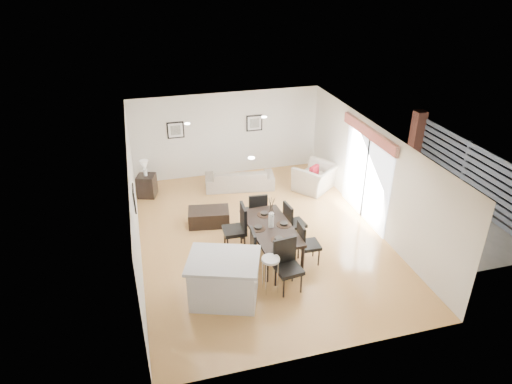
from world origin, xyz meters
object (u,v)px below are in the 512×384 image
object	(u,v)px
dining_chair_head	(287,262)
bar_stool	(271,263)
armchair	(316,177)
dining_chair_enear	(306,241)
dining_chair_efar	(292,220)
sofa	(240,178)
dining_table	(271,230)
side_table	(147,186)
kitchen_island	(224,279)
dining_chair_foot	(257,210)
dining_chair_wnear	(248,250)
coffee_table	(209,217)
dining_chair_wfar	(238,225)

from	to	relation	value
dining_chair_head	bar_stool	bearing A→B (deg)	179.09
armchair	dining_chair_enear	xyz separation A→B (m)	(-1.65, -3.46, 0.20)
armchair	bar_stool	size ratio (longest dim) A/B	1.43
armchair	dining_chair_enear	distance (m)	3.84
dining_chair_efar	sofa	bearing A→B (deg)	3.17
dining_table	side_table	world-z (taller)	dining_table
sofa	kitchen_island	distance (m)	5.15
dining_chair_enear	dining_table	bearing A→B (deg)	56.84
dining_chair_foot	dining_chair_wnear	bearing A→B (deg)	71.72
dining_table	dining_chair_enear	bearing A→B (deg)	-38.25
bar_stool	sofa	bearing A→B (deg)	84.19
armchair	dining_chair_enear	bearing A→B (deg)	26.80
kitchen_island	dining_chair_enear	bearing A→B (deg)	39.48
dining_chair_efar	dining_chair_head	distance (m)	1.81
sofa	dining_table	bearing A→B (deg)	96.96
dining_chair_enear	coffee_table	world-z (taller)	dining_chair_enear
sofa	bar_stool	bearing A→B (deg)	92.96
sofa	kitchen_island	xyz separation A→B (m)	(-1.50, -4.92, 0.21)
dining_table	side_table	xyz separation A→B (m)	(-2.66, 3.88, -0.39)
bar_stool	dining_chair_foot	bearing A→B (deg)	81.15
dining_chair_foot	coffee_table	distance (m)	1.37
dining_chair_efar	dining_chair_head	bearing A→B (deg)	150.48
sofa	side_table	distance (m)	2.79
dining_chair_wfar	dining_chair_enear	world-z (taller)	dining_chair_wfar
sofa	dining_chair_foot	xyz separation A→B (m)	(-0.12, -2.49, 0.29)
dining_table	bar_stool	size ratio (longest dim) A/B	2.36
dining_chair_wnear	dining_chair_efar	size ratio (longest dim) A/B	1.02
sofa	dining_chair_efar	xyz separation A→B (m)	(0.57, -3.22, 0.28)
dining_chair_foot	coffee_table	xyz separation A→B (m)	(-1.17, 0.61, -0.38)
dining_chair_head	bar_stool	xyz separation A→B (m)	(-0.37, -0.04, 0.07)
dining_chair_head	coffee_table	xyz separation A→B (m)	(-1.16, 3.00, -0.44)
dining_chair_wfar	bar_stool	world-z (taller)	dining_chair_wfar
dining_chair_foot	kitchen_island	size ratio (longest dim) A/B	0.62
dining_table	bar_stool	xyz separation A→B (m)	(-0.38, -1.23, -0.00)
dining_chair_efar	bar_stool	size ratio (longest dim) A/B	1.26
dining_chair_efar	kitchen_island	world-z (taller)	dining_chair_efar
dining_chair_foot	bar_stool	bearing A→B (deg)	84.67
dining_table	kitchen_island	bearing A→B (deg)	-141.42
dining_table	dining_chair_wfar	bearing A→B (deg)	141.30
sofa	dining_chair_wfar	world-z (taller)	dining_chair_wfar
dining_table	dining_chair_wfar	distance (m)	0.83
dining_chair_wnear	kitchen_island	bearing A→B (deg)	-38.64
dining_chair_wnear	dining_chair_wfar	xyz separation A→B (m)	(0.01, 0.97, 0.06)
dining_chair_foot	kitchen_island	xyz separation A→B (m)	(-1.38, -2.43, -0.09)
dining_table	dining_chair_foot	world-z (taller)	dining_chair_foot
dining_chair_wnear	dining_chair_efar	xyz separation A→B (m)	(1.37, 0.97, -0.01)
dining_chair_efar	dining_chair_foot	xyz separation A→B (m)	(-0.69, 0.73, 0.01)
dining_chair_foot	bar_stool	distance (m)	2.46
dining_chair_wfar	side_table	xyz separation A→B (m)	(-1.99, 3.40, -0.33)
armchair	kitchen_island	xyz separation A→B (m)	(-3.71, -4.21, 0.12)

